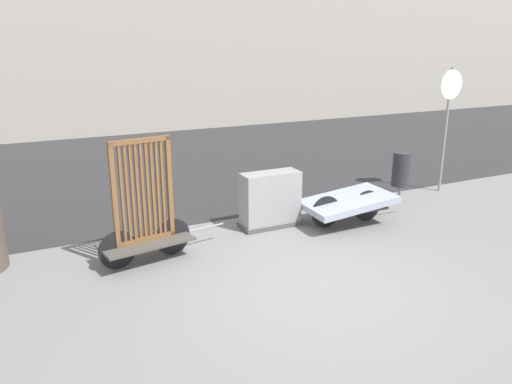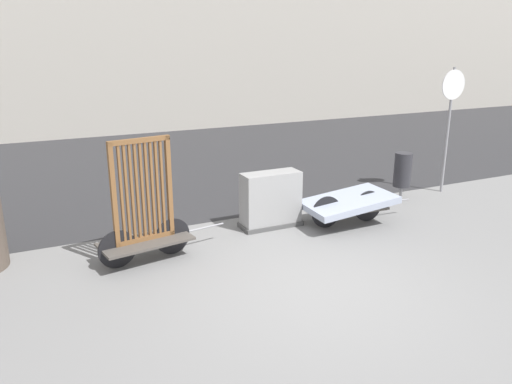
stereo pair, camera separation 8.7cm
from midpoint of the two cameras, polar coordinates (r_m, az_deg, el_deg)
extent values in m
plane|color=slate|center=(7.09, 7.20, -10.84)|extent=(60.00, 60.00, 0.00)
cube|color=#2D2D30|center=(14.25, -10.72, 3.20)|extent=(56.00, 10.12, 0.01)
cube|color=#4C4742|center=(7.92, -12.18, -5.54)|extent=(1.49, 0.89, 0.04)
cylinder|color=black|center=(8.09, -9.21, -5.02)|extent=(0.59, 0.13, 0.59)
cylinder|color=black|center=(7.78, -15.25, -6.33)|extent=(0.59, 0.13, 0.59)
cylinder|color=gray|center=(8.34, -5.55, -4.07)|extent=(0.70, 0.15, 0.03)
cube|color=brown|center=(7.90, -12.20, -5.17)|extent=(0.95, 0.23, 0.07)
cube|color=brown|center=(7.47, -12.91, 5.76)|extent=(0.95, 0.23, 0.07)
cube|color=brown|center=(7.50, -15.64, -0.41)|extent=(0.08, 0.08, 1.60)
cube|color=brown|center=(7.82, -9.58, 0.68)|extent=(0.08, 0.08, 1.60)
cube|color=brown|center=(7.54, -14.82, -0.26)|extent=(0.04, 0.05, 1.53)
cube|color=brown|center=(7.57, -14.24, -0.16)|extent=(0.04, 0.05, 1.53)
cube|color=brown|center=(7.59, -13.67, -0.06)|extent=(0.04, 0.05, 1.53)
cube|color=brown|center=(7.62, -13.11, 0.04)|extent=(0.04, 0.05, 1.53)
cube|color=brown|center=(7.65, -12.55, 0.14)|extent=(0.04, 0.05, 1.53)
cube|color=brown|center=(7.68, -11.99, 0.24)|extent=(0.04, 0.05, 1.53)
cube|color=brown|center=(7.71, -11.44, 0.34)|extent=(0.04, 0.05, 1.53)
cube|color=brown|center=(7.74, -10.89, 0.44)|extent=(0.04, 0.05, 1.53)
cube|color=brown|center=(7.77, -10.35, 0.54)|extent=(0.04, 0.05, 1.53)
cube|color=#4C4742|center=(9.43, 10.70, -1.80)|extent=(1.42, 0.73, 0.04)
cylinder|color=black|center=(9.68, 12.94, -1.57)|extent=(0.59, 0.06, 0.59)
cylinder|color=black|center=(9.20, 8.33, -2.28)|extent=(0.59, 0.06, 0.59)
cylinder|color=gray|center=(10.02, 15.71, -1.03)|extent=(0.70, 0.06, 0.03)
cube|color=#9EA8BC|center=(9.39, 10.74, -1.09)|extent=(1.67, 1.12, 0.29)
cube|color=#4C4C4C|center=(9.26, 1.95, -3.66)|extent=(1.14, 0.49, 0.08)
cube|color=gray|center=(9.10, 1.98, -0.88)|extent=(1.08, 0.43, 1.02)
cylinder|color=gray|center=(11.33, 16.42, -0.01)|extent=(0.06, 0.06, 0.27)
cylinder|color=#2D2D33|center=(11.21, 16.63, 2.46)|extent=(0.37, 0.37, 0.74)
cylinder|color=gray|center=(11.88, 21.25, 6.48)|extent=(0.06, 0.06, 2.76)
cylinder|color=white|center=(11.75, 21.84, 11.32)|extent=(0.64, 0.02, 0.64)
camera|label=1|loc=(0.04, -89.70, 0.09)|focal=35.00mm
camera|label=2|loc=(0.04, 90.30, -0.09)|focal=35.00mm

